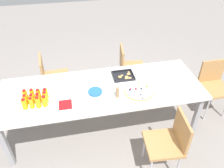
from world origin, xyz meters
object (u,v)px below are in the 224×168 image
Objects in this scene: chair_far_left at (52,76)px; chair_far_right at (129,65)px; juice_bottle_2 at (38,102)px; juice_bottle_9 at (32,94)px; juice_bottle_11 at (46,93)px; snack_tray at (124,76)px; chair_end at (213,83)px; juice_bottle_4 at (25,100)px; juice_bottle_3 at (44,101)px; juice_bottle_6 at (38,98)px; juice_bottle_10 at (38,94)px; juice_bottle_5 at (32,99)px; napkin_stack at (65,105)px; fruit_pizza at (139,91)px; plate_stack at (95,92)px; party_table at (102,92)px; cardboard_tube at (118,92)px; chair_near_right at (170,140)px; juice_bottle_7 at (45,97)px; juice_bottle_0 at (24,104)px; juice_bottle_1 at (31,103)px; juice_bottle_8 at (25,95)px.

chair_far_right is at bearing 87.21° from chair_far_left.
juice_bottle_2 is 0.17m from juice_bottle_9.
snack_tray is (1.02, 0.23, -0.05)m from juice_bottle_11.
juice_bottle_4 reaches higher than chair_end.
juice_bottle_3 reaches higher than juice_bottle_6.
juice_bottle_10 reaches higher than chair_end.
juice_bottle_5 is 0.39m from napkin_stack.
juice_bottle_10 is (-0.08, 0.15, -0.00)m from juice_bottle_3.
juice_bottle_2 is 0.15m from juice_bottle_10.
chair_far_right is 6.17× the size of juice_bottle_4.
napkin_stack is (-0.91, -0.07, -0.00)m from fruit_pizza.
juice_bottle_5 is 0.07m from juice_bottle_6.
napkin_stack is at bearing -157.07° from plate_stack.
cardboard_tube reaches higher than party_table.
juice_bottle_2 is (-1.39, 0.58, 0.31)m from chair_near_right.
cardboard_tube is at bearing 11.09° from chair_end.
napkin_stack is (0.37, -0.11, -0.05)m from juice_bottle_5.
juice_bottle_7 is 0.12m from juice_bottle_10.
juice_bottle_11 is at bearing 17.49° from juice_bottle_4.
juice_bottle_1 is (0.08, -0.00, 0.00)m from juice_bottle_0.
juice_bottle_10 reaches higher than fruit_pizza.
juice_bottle_8 is (-0.15, 0.16, 0.00)m from juice_bottle_2.
juice_bottle_5 is at bearing 153.57° from juice_bottle_3.
juice_bottle_3 is 1.07× the size of juice_bottle_5.
juice_bottle_8 is (-1.55, 0.74, 0.31)m from chair_near_right.
juice_bottle_2 is 1.12× the size of juice_bottle_5.
juice_bottle_9 is at bearing 177.94° from juice_bottle_11.
juice_bottle_0 reaches higher than chair_far_right.
chair_far_right is at bearing 68.81° from snack_tray.
chair_far_left is at bearing 83.34° from juice_bottle_10.
chair_far_right is at bearing 36.94° from juice_bottle_2.
juice_bottle_6 is 0.88× the size of juice_bottle_7.
juice_bottle_4 reaches higher than chair_near_right.
juice_bottle_1 is at bearing -1.48° from juice_bottle_0.
juice_bottle_6 is 0.98× the size of juice_bottle_11.
chair_far_right is at bearing 81.95° from fruit_pizza.
juice_bottle_11 is at bearing 65.94° from chair_near_right.
party_table is 18.51× the size of juice_bottle_0.
plate_stack is at bearing 2.99° from juice_bottle_4.
juice_bottle_1 is at bearing 6.54° from chair_end.
juice_bottle_6 is 0.33m from napkin_stack.
juice_bottle_3 is at bearing 71.06° from chair_near_right.
juice_bottle_0 is 0.27m from juice_bottle_11.
juice_bottle_9 is at bearing 134.06° from juice_bottle_3.
juice_bottle_5 reaches higher than snack_tray.
juice_bottle_0 is 0.45m from napkin_stack.
fruit_pizza is at bearing 22.30° from chair_near_right.
plate_stack is at bearing -2.70° from juice_bottle_10.
plate_stack is (0.82, 0.04, -0.05)m from juice_bottle_4.
fruit_pizza is 0.54m from plate_stack.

